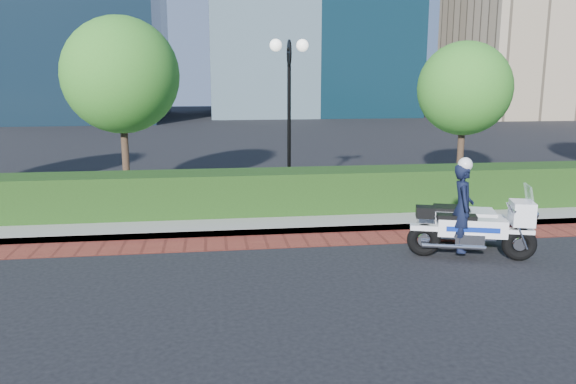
{
  "coord_description": "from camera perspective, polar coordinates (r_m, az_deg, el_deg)",
  "views": [
    {
      "loc": [
        -1.08,
        -9.74,
        3.36
      ],
      "look_at": [
        0.5,
        1.76,
        1.0
      ],
      "focal_mm": 35.0,
      "sensor_mm": 36.0,
      "label": 1
    }
  ],
  "objects": [
    {
      "name": "sidewalk",
      "position": [
        16.11,
        -3.81,
        -0.29
      ],
      "size": [
        60.0,
        8.0,
        0.15
      ],
      "primitive_type": "cube",
      "color": "gray",
      "rests_on": "ground"
    },
    {
      "name": "tree_b",
      "position": [
        16.42,
        -16.62,
        11.29
      ],
      "size": [
        3.2,
        3.2,
        4.89
      ],
      "color": "#332319",
      "rests_on": "sidewalk"
    },
    {
      "name": "tree_c",
      "position": [
        17.92,
        17.48,
        9.98
      ],
      "size": [
        2.8,
        2.8,
        4.3
      ],
      "color": "#332319",
      "rests_on": "sidewalk"
    },
    {
      "name": "brick_strip",
      "position": [
        11.78,
        -2.24,
        -5.06
      ],
      "size": [
        60.0,
        1.0,
        0.01
      ],
      "primitive_type": "cube",
      "color": "maroon",
      "rests_on": "ground"
    },
    {
      "name": "police_motorcycle",
      "position": [
        11.42,
        17.46,
        -2.72
      ],
      "size": [
        2.33,
        2.03,
        1.93
      ],
      "rotation": [
        0.0,
        0.0,
        -0.3
      ],
      "color": "black",
      "rests_on": "ground"
    },
    {
      "name": "hedge_main",
      "position": [
        13.65,
        -3.13,
        0.03
      ],
      "size": [
        18.0,
        1.2,
        1.0
      ],
      "primitive_type": "cube",
      "color": "black",
      "rests_on": "sidewalk"
    },
    {
      "name": "lamppost",
      "position": [
        15.09,
        0.11,
        9.97
      ],
      "size": [
        1.02,
        0.7,
        4.21
      ],
      "color": "black",
      "rests_on": "sidewalk"
    },
    {
      "name": "ground",
      "position": [
        10.36,
        -1.43,
        -7.44
      ],
      "size": [
        120.0,
        120.0,
        0.0
      ],
      "primitive_type": "plane",
      "color": "black",
      "rests_on": "ground"
    }
  ]
}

